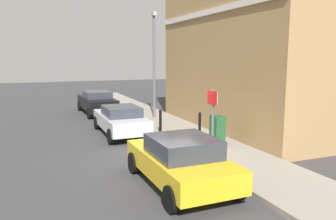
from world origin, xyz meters
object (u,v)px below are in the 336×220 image
object	(u,v)px
car_yellow	(181,160)
car_black	(97,102)
utility_cabinet	(217,132)
lamppost	(154,60)
bollard_far_kerb	(160,120)
street_sign	(212,115)
bollard_near_cabinet	(200,123)
car_silver	(121,120)

from	to	relation	value
car_yellow	car_black	distance (m)	12.76
utility_cabinet	lamppost	world-z (taller)	lamppost
car_black	bollard_far_kerb	xyz separation A→B (m)	(1.48, -7.08, -0.04)
car_yellow	street_sign	distance (m)	2.33
car_yellow	bollard_near_cabinet	world-z (taller)	car_yellow
utility_cabinet	bollard_near_cabinet	size ratio (longest dim) A/B	1.11
car_silver	bollard_near_cabinet	bearing A→B (deg)	-126.84
bollard_near_cabinet	lamppost	size ratio (longest dim) A/B	0.18
bollard_near_cabinet	street_sign	xyz separation A→B (m)	(-1.20, -3.15, 0.96)
bollard_near_cabinet	lamppost	xyz separation A→B (m)	(-0.21, 5.05, 2.60)
utility_cabinet	lamppost	distance (m)	7.16
car_silver	bollard_far_kerb	distance (m)	1.81
street_sign	bollard_far_kerb	bearing A→B (deg)	91.33
car_yellow	street_sign	xyz separation A→B (m)	(1.70, 1.29, 0.94)
car_silver	car_yellow	bearing A→B (deg)	179.92
car_black	utility_cabinet	xyz separation A→B (m)	(2.69, -9.95, -0.06)
car_black	utility_cabinet	distance (m)	10.30
bollard_near_cabinet	bollard_far_kerb	world-z (taller)	same
car_yellow	street_sign	size ratio (longest dim) A/B	1.73
bollard_near_cabinet	bollard_far_kerb	size ratio (longest dim) A/B	1.00
car_black	street_sign	world-z (taller)	street_sign
utility_cabinet	bollard_near_cabinet	distance (m)	1.62
car_silver	bollard_far_kerb	xyz separation A→B (m)	(1.57, -0.92, 0.01)
car_silver	bollard_far_kerb	size ratio (longest dim) A/B	4.06
car_black	car_silver	bearing A→B (deg)	177.74
bollard_near_cabinet	lamppost	distance (m)	5.68
car_yellow	bollard_near_cabinet	xyz separation A→B (m)	(2.90, 4.43, -0.01)
utility_cabinet	bollard_far_kerb	size ratio (longest dim) A/B	1.11
car_silver	car_black	distance (m)	6.16
car_yellow	lamppost	size ratio (longest dim) A/B	0.70
car_silver	utility_cabinet	world-z (taller)	car_silver
car_black	bollard_far_kerb	world-z (taller)	car_black
car_black	street_sign	xyz separation A→B (m)	(1.59, -11.47, 0.92)
bollard_far_kerb	utility_cabinet	bearing A→B (deg)	-67.25
car_silver	lamppost	distance (m)	4.71
car_black	lamppost	xyz separation A→B (m)	(2.58, -3.28, 2.56)
lamppost	car_yellow	bearing A→B (deg)	-105.83
car_silver	street_sign	world-z (taller)	street_sign
bollard_near_cabinet	car_yellow	bearing A→B (deg)	-123.16
utility_cabinet	street_sign	bearing A→B (deg)	-125.79
street_sign	bollard_near_cabinet	bearing A→B (deg)	69.13
utility_cabinet	bollard_far_kerb	bearing A→B (deg)	112.75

